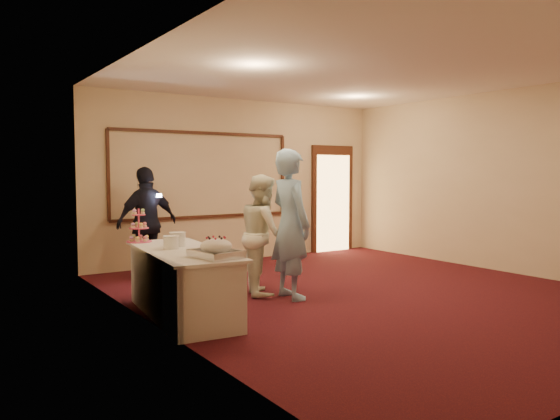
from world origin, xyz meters
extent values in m
plane|color=black|center=(0.00, 0.00, 0.00)|extent=(7.00, 7.00, 0.00)
cube|color=beige|center=(0.00, 3.50, 1.50)|extent=(6.00, 0.04, 3.00)
cube|color=beige|center=(-3.00, 0.00, 1.50)|extent=(0.04, 7.00, 3.00)
cube|color=beige|center=(3.00, 0.00, 1.50)|extent=(0.04, 7.00, 3.00)
cube|color=white|center=(0.00, 0.00, 3.00)|extent=(6.00, 7.00, 0.04)
cube|color=#381710|center=(-0.80, 3.47, 0.85)|extent=(3.40, 0.04, 0.05)
cube|color=#381710|center=(-0.80, 3.47, 2.35)|extent=(3.40, 0.04, 0.05)
cube|color=#381710|center=(-2.50, 3.47, 1.60)|extent=(0.05, 0.04, 1.50)
cube|color=#381710|center=(0.90, 3.47, 1.60)|extent=(0.05, 0.04, 1.50)
cube|color=#381710|center=(2.15, 3.46, 1.10)|extent=(1.05, 0.06, 2.20)
cube|color=#FFBF66|center=(2.15, 3.43, 1.00)|extent=(0.85, 0.02, 2.00)
cube|color=silver|center=(-2.59, 0.31, 0.37)|extent=(0.93, 2.07, 0.74)
cube|color=silver|center=(-2.59, 0.31, 0.76)|extent=(1.03, 2.18, 0.03)
cube|color=silver|center=(-2.52, -0.41, 0.79)|extent=(0.46, 0.56, 0.04)
ellipsoid|color=white|center=(-2.52, -0.41, 0.89)|extent=(0.33, 0.33, 0.15)
cube|color=silver|center=(-2.41, -0.26, 0.82)|extent=(0.22, 0.31, 0.01)
cylinder|color=#D13D68|center=(-2.77, 1.24, 0.98)|extent=(0.02, 0.02, 0.42)
cylinder|color=#D13D68|center=(-2.77, 1.24, 0.78)|extent=(0.32, 0.32, 0.01)
cylinder|color=#D13D68|center=(-2.77, 1.24, 0.95)|extent=(0.24, 0.24, 0.01)
cylinder|color=#D13D68|center=(-2.77, 1.24, 1.11)|extent=(0.17, 0.17, 0.01)
cylinder|color=white|center=(-2.67, 0.44, 0.84)|extent=(0.17, 0.17, 0.14)
cylinder|color=white|center=(-2.67, 0.44, 0.92)|extent=(0.18, 0.18, 0.01)
cylinder|color=white|center=(-2.52, 0.61, 0.85)|extent=(0.19, 0.19, 0.16)
cylinder|color=white|center=(-2.52, 0.61, 0.93)|extent=(0.20, 0.20, 0.01)
cylinder|color=white|center=(-2.36, -0.07, 0.78)|extent=(0.26, 0.26, 0.01)
cylinder|color=#9C6927|center=(-2.36, -0.07, 0.80)|extent=(0.23, 0.23, 0.04)
imported|color=#8DBBE5|center=(-1.04, 0.37, 0.98)|extent=(0.49, 0.73, 1.95)
imported|color=white|center=(-1.20, 0.80, 0.81)|extent=(0.87, 0.97, 1.62)
imported|color=black|center=(-2.12, 2.75, 0.87)|extent=(1.08, 0.60, 1.74)
cube|color=white|center=(-2.01, 2.52, 1.29)|extent=(0.08, 0.06, 0.05)
camera|label=1|loc=(-5.06, -5.45, 1.65)|focal=35.00mm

